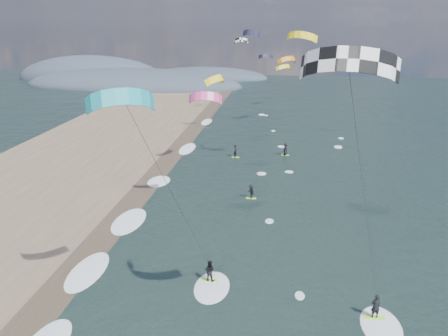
# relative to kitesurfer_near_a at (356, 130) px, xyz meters

# --- Properties ---
(wet_sand_strip) EXTENTS (3.00, 240.00, 0.00)m
(wet_sand_strip) POSITION_rel_kitesurfer_near_a_xyz_m (-19.08, 11.62, -13.91)
(wet_sand_strip) COLOR #382D23
(wet_sand_strip) RESTS_ON ground
(coastal_hills) EXTENTS (80.00, 41.00, 15.00)m
(coastal_hills) POSITION_rel_kitesurfer_near_a_xyz_m (-51.92, 109.48, -13.91)
(coastal_hills) COLOR #3D4756
(coastal_hills) RESTS_ON ground
(kitesurfer_near_a) EXTENTS (7.84, 8.64, 18.09)m
(kitesurfer_near_a) POSITION_rel_kitesurfer_near_a_xyz_m (0.00, 0.00, 0.00)
(kitesurfer_near_a) COLOR #A7F82B
(kitesurfer_near_a) RESTS_ON ground
(kitesurfer_near_b) EXTENTS (7.09, 8.83, 15.80)m
(kitesurfer_near_b) POSITION_rel_kitesurfer_near_a_xyz_m (-10.69, 3.42, -3.58)
(kitesurfer_near_b) COLOR #A7F82B
(kitesurfer_near_b) RESTS_ON ground
(far_kitesurfers) EXTENTS (8.11, 17.55, 1.84)m
(far_kitesurfers) POSITION_rel_kitesurfer_near_a_xyz_m (-6.00, 33.23, -13.05)
(far_kitesurfers) COLOR #A7F82B
(far_kitesurfers) RESTS_ON ground
(bg_kite_field) EXTENTS (13.51, 70.70, 9.33)m
(bg_kite_field) POSITION_rel_kitesurfer_near_a_xyz_m (-6.70, 53.45, -1.16)
(bg_kite_field) COLOR black
(bg_kite_field) RESTS_ON ground
(shoreline_surf) EXTENTS (2.40, 79.40, 0.11)m
(shoreline_surf) POSITION_rel_kitesurfer_near_a_xyz_m (-17.88, 16.37, -13.91)
(shoreline_surf) COLOR white
(shoreline_surf) RESTS_ON ground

